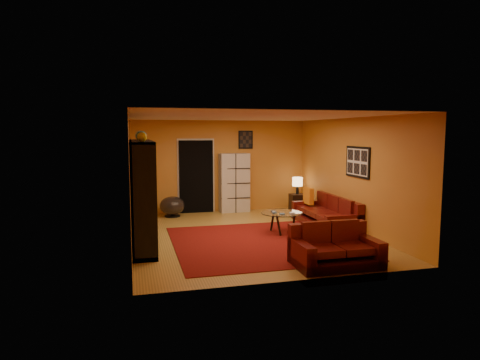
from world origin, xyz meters
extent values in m
plane|color=olive|center=(0.00, 0.00, 0.00)|extent=(6.00, 6.00, 0.00)
plane|color=white|center=(0.00, 0.00, 2.60)|extent=(6.00, 6.00, 0.00)
plane|color=#C0772A|center=(0.00, 3.00, 1.30)|extent=(6.00, 0.00, 6.00)
plane|color=#C0772A|center=(0.00, -3.00, 1.30)|extent=(6.00, 0.00, 6.00)
plane|color=#C0772A|center=(-2.50, 0.00, 1.30)|extent=(0.00, 6.00, 6.00)
plane|color=#C0772A|center=(2.50, 0.00, 1.30)|extent=(0.00, 6.00, 6.00)
cube|color=#560B09|center=(0.10, -0.70, 0.01)|extent=(3.60, 3.60, 0.01)
cube|color=black|center=(-0.70, 2.96, 1.02)|extent=(0.95, 0.10, 2.04)
cube|color=black|center=(2.48, -0.30, 1.60)|extent=(0.03, 1.00, 0.70)
cube|color=black|center=(0.75, 2.98, 2.05)|extent=(0.42, 0.03, 0.52)
cube|color=black|center=(-2.27, 0.00, 1.05)|extent=(0.45, 3.00, 2.10)
imported|color=black|center=(-2.23, 0.10, 1.00)|extent=(0.98, 0.13, 0.57)
cube|color=#4C0B0A|center=(2.05, 0.43, 0.16)|extent=(0.92, 2.20, 0.32)
cube|color=#4C0B0A|center=(2.41, 0.42, 0.42)|extent=(0.21, 2.19, 0.85)
cube|color=#4C0B0A|center=(2.04, -0.58, 0.31)|extent=(0.90, 0.19, 0.62)
cube|color=#4C0B0A|center=(2.06, 1.43, 0.31)|extent=(0.90, 0.19, 0.62)
cube|color=#4C0B0A|center=(2.00, -0.18, 0.47)|extent=(0.68, 0.60, 0.12)
cube|color=#4C0B0A|center=(2.01, 0.43, 0.47)|extent=(0.68, 0.60, 0.12)
cube|color=#4C0B0A|center=(2.02, 1.03, 0.47)|extent=(0.68, 0.60, 0.12)
cube|color=#4C0B0A|center=(0.86, -2.50, 0.16)|extent=(1.44, 0.87, 0.32)
cube|color=#4C0B0A|center=(0.86, -2.16, 0.42)|extent=(1.44, 0.18, 0.85)
cube|color=#4C0B0A|center=(1.49, -2.50, 0.31)|extent=(0.18, 0.86, 0.62)
cube|color=#4C0B0A|center=(0.23, -2.50, 0.31)|extent=(0.18, 0.86, 0.62)
cube|color=#4C0B0A|center=(1.13, -2.54, 0.47)|extent=(0.52, 0.65, 0.12)
cube|color=#4C0B0A|center=(0.59, -2.54, 0.47)|extent=(0.52, 0.65, 0.12)
cube|color=orange|center=(1.95, 1.20, 0.63)|extent=(0.12, 0.42, 0.42)
cylinder|color=silver|center=(0.78, -0.01, 0.46)|extent=(0.93, 0.93, 0.02)
cylinder|color=black|center=(1.07, -0.03, 0.23)|extent=(0.05, 0.05, 0.44)
cylinder|color=black|center=(0.65, 0.24, 0.23)|extent=(0.05, 0.05, 0.44)
cylinder|color=black|center=(0.63, -0.26, 0.23)|extent=(0.05, 0.05, 0.44)
cube|color=beige|center=(0.37, 2.80, 0.84)|extent=(0.85, 0.40, 1.67)
cylinder|color=black|center=(-1.43, 2.50, 0.02)|extent=(0.44, 0.44, 0.03)
cylinder|color=black|center=(-1.43, 2.50, 0.10)|extent=(0.06, 0.06, 0.15)
ellipsoid|color=#393332|center=(-1.43, 2.50, 0.30)|extent=(0.67, 0.67, 0.50)
cube|color=black|center=(2.13, 2.40, 0.25)|extent=(0.42, 0.42, 0.50)
cylinder|color=black|center=(2.13, 2.40, 0.62)|extent=(0.08, 0.08, 0.23)
cylinder|color=#EEC183|center=(2.13, 2.40, 0.86)|extent=(0.29, 0.29, 0.25)
camera|label=1|loc=(-2.48, -8.94, 2.27)|focal=32.00mm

